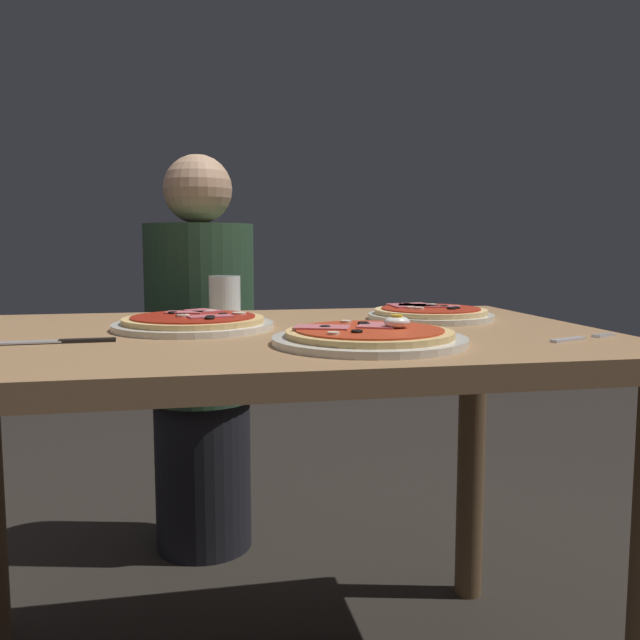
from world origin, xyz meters
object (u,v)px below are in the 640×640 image
Objects in this scene: water_glass_near at (225,298)px; diner_person at (201,365)px; pizza_across_right at (194,323)px; dining_table at (261,392)px; knife at (63,341)px; pizza_across_left at (430,314)px; pizza_foreground at (369,337)px; fork at (579,338)px.

diner_person reaches higher than water_glass_near.
dining_table is at bearing -28.76° from pizza_across_right.
pizza_across_right is at bearing 34.90° from knife.
knife is 0.17× the size of diner_person.
water_glass_near is 0.50m from knife.
knife is (-0.72, -0.22, -0.01)m from pizza_across_left.
knife is (-0.49, 0.11, -0.01)m from pizza_foreground.
pizza_across_left is at bearing 55.16° from pizza_foreground.
pizza_across_left is 0.51m from pizza_across_right.
water_glass_near reaches higher than dining_table.
dining_table is 14.46× the size of water_glass_near.
diner_person is at bearing 104.49° from pizza_foreground.
pizza_foreground reaches higher than pizza_across_right.
knife is (-0.33, -0.08, 0.12)m from dining_table.
diner_person is (-0.09, 0.78, -0.08)m from dining_table.
pizza_across_right is at bearing -172.38° from pizza_across_left.
fork is at bearing 121.57° from diner_person.
diner_person reaches higher than pizza_foreground.
pizza_across_right is (-0.12, 0.07, 0.13)m from dining_table.
water_glass_near is 0.51m from diner_person.
pizza_foreground is 1.02m from diner_person.
pizza_foreground is at bearing -124.84° from pizza_across_left.
dining_table is at bearing 96.80° from diner_person.
diner_person is (-0.25, 0.97, -0.21)m from pizza_foreground.
knife is 0.92m from diner_person.
fork is 0.78× the size of knife.
pizza_across_left is 0.75m from knife.
pizza_across_right is at bearing 137.24° from pizza_foreground.
dining_table is 0.36m from knife.
pizza_across_left reaches higher than fork.
pizza_foreground is 3.59× the size of water_glass_near.
water_glass_near reaches higher than knife.
fork is 0.86m from knife.
pizza_foreground is at bearing -50.48° from dining_table.
dining_table is at bearing -160.79° from pizza_across_left.
pizza_across_left is (0.38, 0.13, 0.13)m from dining_table.
pizza_foreground is 0.50m from knife.
pizza_across_left is at bearing 19.21° from dining_table.
pizza_foreground reaches higher than pizza_across_left.
pizza_across_right is (-0.50, -0.07, -0.00)m from pizza_across_left.
water_glass_near is 0.59× the size of fork.
knife is (-0.85, 0.13, 0.00)m from fork.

